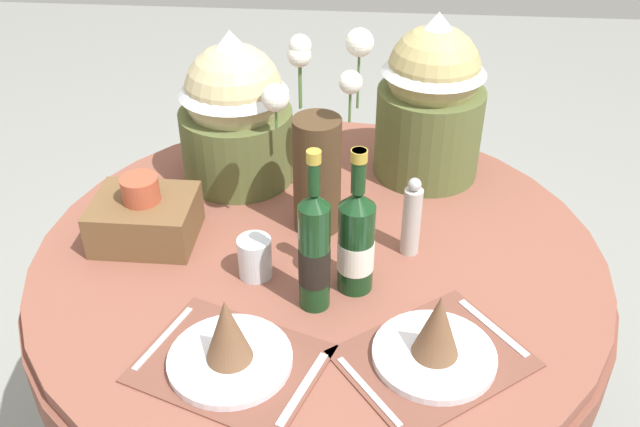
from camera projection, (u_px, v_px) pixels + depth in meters
name	position (u px, v px, depth m)	size (l,w,h in m)	color
dining_table	(319.00, 293.00, 1.73)	(1.35, 1.35, 0.77)	brown
place_setting_left	(229.00, 346.00, 1.33)	(0.41, 0.36, 0.16)	brown
place_setting_right	(436.00, 342.00, 1.34)	(0.43, 0.41, 0.16)	brown
flower_vase	(317.00, 155.00, 1.63)	(0.23, 0.18, 0.48)	#47331E
wine_bottle_left	(356.00, 240.00, 1.48)	(0.08, 0.08, 0.34)	#143819
wine_bottle_centre	(314.00, 251.00, 1.42)	(0.07, 0.07, 0.37)	#143819
tumbler_near_right	(255.00, 257.00, 1.55)	(0.08, 0.08, 0.10)	silver
pepper_mill	(412.00, 219.00, 1.60)	(0.04, 0.04, 0.20)	#B7B2AD
gift_tub_back_left	(235.00, 104.00, 1.81)	(0.30, 0.30, 0.41)	#566033
gift_tub_back_right	(432.00, 92.00, 1.82)	(0.28, 0.28, 0.45)	#566033
woven_basket_side_left	(145.00, 217.00, 1.66)	(0.23, 0.19, 0.17)	brown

